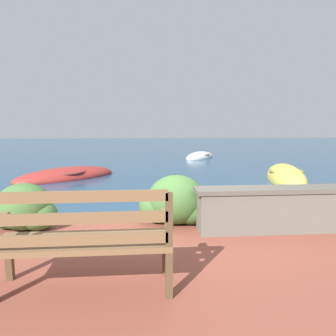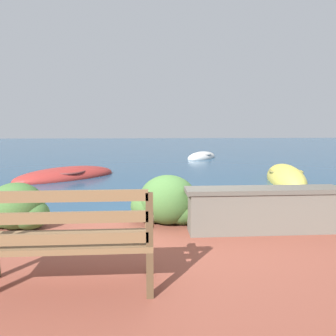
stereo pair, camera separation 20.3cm
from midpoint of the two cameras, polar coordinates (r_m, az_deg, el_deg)
The scene contains 9 objects.
ground_plane at distance 4.86m, azimuth 1.06°, elevation -11.95°, with size 80.00×80.00×0.00m.
park_bench at distance 2.74m, azimuth -18.12°, elevation -12.54°, with size 1.53×0.48×0.93m.
stone_wall at distance 4.33m, azimuth 17.88°, elevation -7.45°, with size 2.12×0.39×0.61m.
hedge_clump_far_left at distance 4.71m, azimuth -26.97°, elevation -7.04°, with size 0.96×0.69×0.65m.
hedge_clump_left at distance 4.46m, azimuth 0.05°, elevation -6.58°, with size 1.06×0.77×0.72m.
rowboat_nearest at distance 9.78m, azimuth 20.95°, elevation -1.94°, with size 1.61×3.13×0.89m.
rowboat_mid at distance 10.24m, azimuth -19.26°, elevation -1.54°, with size 3.40×3.14×0.63m.
rowboat_far at distance 15.91m, azimuth 5.72°, elevation 2.05°, with size 2.26×2.55×0.63m.
mooring_buoy at distance 7.43m, azimuth 18.52°, elevation -4.83°, with size 0.43×0.43×0.39m.
Camera 1 is at (-0.57, -4.54, 1.64)m, focal length 32.00 mm.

